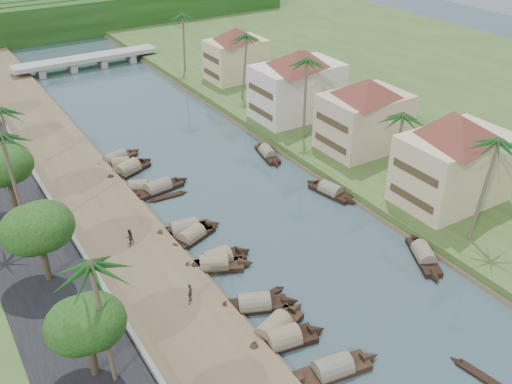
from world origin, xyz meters
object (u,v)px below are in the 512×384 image
person_near (190,292)px  sampan_1 (283,340)px  building_near (454,159)px  bridge (86,60)px  sampan_0 (332,370)px

person_near → sampan_1: bearing=-119.0°
person_near → building_near: bearing=-57.4°
building_near → person_near: 33.13m
building_near → bridge: bearing=104.4°
building_near → person_near: size_ratio=8.78×
sampan_0 → sampan_1: bearing=116.9°
bridge → sampan_0: (-7.91, -86.68, -1.30)m
sampan_0 → sampan_1: size_ratio=1.08×
sampan_1 → person_near: 9.53m
sampan_0 → person_near: size_ratio=5.29×
bridge → person_near: person_near is taller
sampan_1 → building_near: bearing=25.6°
sampan_0 → person_near: bearing=123.4°
bridge → sampan_1: bridge is taller
sampan_0 → sampan_1: sampan_1 is taller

